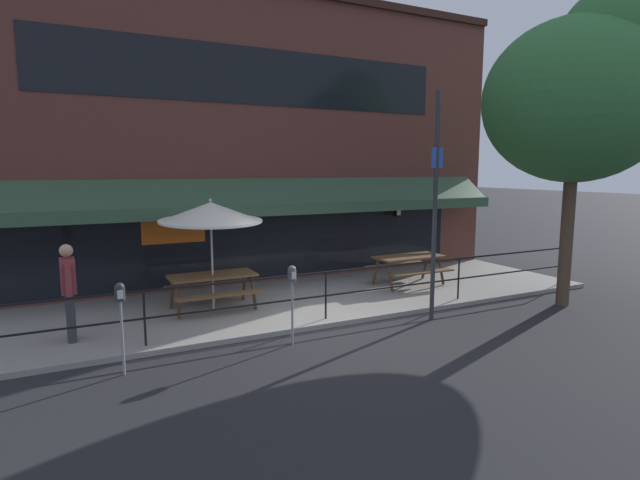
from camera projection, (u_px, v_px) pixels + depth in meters
ground_plane at (333, 328)px, 9.77m from camera, size 120.00×120.00×0.00m
patio_deck at (292, 301)px, 11.54m from camera, size 15.00×4.00×0.10m
restaurant_building at (257, 141)px, 12.98m from camera, size 15.00×1.60×7.69m
patio_railing at (326, 285)px, 9.93m from camera, size 13.84×0.04×0.97m
picnic_table_left at (213, 282)px, 10.61m from camera, size 1.80×1.42×0.76m
picnic_table_centre at (409, 262)px, 12.86m from camera, size 1.80×1.42×0.76m
patio_umbrella_left at (211, 213)px, 10.39m from camera, size 2.14×2.14×2.38m
pedestrian_walking at (69, 287)px, 8.59m from camera, size 0.25×0.62×1.71m
parking_meter_near at (120, 301)px, 7.37m from camera, size 0.15×0.16×1.42m
parking_meter_far at (292, 281)px, 8.68m from camera, size 0.15×0.16×1.42m
street_sign_pole at (435, 206)px, 9.96m from camera, size 0.28×0.09×4.59m
street_tree_curbside at (584, 90)px, 10.72m from camera, size 4.13×3.71×6.91m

